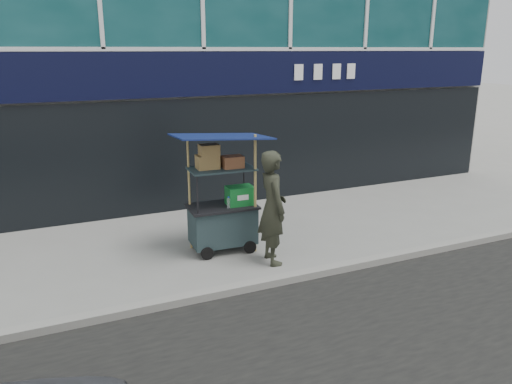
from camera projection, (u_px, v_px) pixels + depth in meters
name	position (u px, v px, depth m)	size (l,w,h in m)	color
ground	(288.00, 275.00, 7.78)	(80.00, 80.00, 0.00)	slate
curb	(294.00, 277.00, 7.59)	(80.00, 0.18, 0.12)	gray
vendor_cart	(223.00, 210.00, 8.60)	(1.60, 1.17, 2.10)	black
vendor_man	(273.00, 208.00, 8.05)	(0.68, 0.45, 1.88)	#272A1F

